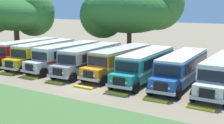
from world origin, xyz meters
TOP-DOWN VIEW (x-y plane):
  - ground_plane at (0.00, 0.00)m, footprint 220.00×220.00m
  - foreground_grass_strip at (0.00, -7.51)m, footprint 80.00×8.25m
  - parked_bus_slot_0 at (-13.86, 5.47)m, footprint 3.10×10.89m
  - parked_bus_slot_1 at (-10.59, 5.38)m, footprint 3.51×10.97m
  - parked_bus_slot_2 at (-6.93, 5.45)m, footprint 2.88×10.86m
  - parked_bus_slot_3 at (-3.45, 5.39)m, footprint 3.14×10.90m
  - parked_bus_slot_4 at (0.01, 6.14)m, footprint 2.86×10.86m
  - parked_bus_slot_5 at (3.28, 5.40)m, footprint 3.16×10.90m
  - parked_bus_slot_6 at (6.86, 5.71)m, footprint 3.13×10.90m
  - parked_bus_slot_7 at (10.59, 5.80)m, footprint 2.72×10.84m
  - curb_wheelstop_1 at (-10.39, -0.47)m, footprint 2.00×0.36m
  - curb_wheelstop_2 at (-6.93, -0.47)m, footprint 2.00×0.36m
  - curb_wheelstop_3 at (-3.46, -0.47)m, footprint 2.00×0.36m
  - curb_wheelstop_4 at (0.00, -0.47)m, footprint 2.00×0.36m
  - curb_wheelstop_5 at (3.46, -0.47)m, footprint 2.00×0.36m
  - curb_wheelstop_6 at (6.93, -0.47)m, footprint 2.00×0.36m
  - curb_wheelstop_7 at (10.39, -0.47)m, footprint 2.00×0.36m
  - broad_shade_tree at (-6.05, 19.91)m, footprint 15.56×13.51m
  - secondary_tree at (-21.19, 11.07)m, footprint 12.25×12.97m

SIDE VIEW (x-z plane):
  - ground_plane at x=0.00m, z-range 0.00..0.00m
  - foreground_grass_strip at x=0.00m, z-range 0.00..0.01m
  - curb_wheelstop_1 at x=-10.39m, z-range 0.00..0.15m
  - curb_wheelstop_2 at x=-6.93m, z-range 0.00..0.15m
  - curb_wheelstop_3 at x=-3.46m, z-range 0.00..0.15m
  - curb_wheelstop_4 at x=0.00m, z-range 0.00..0.15m
  - curb_wheelstop_5 at x=3.46m, z-range 0.00..0.15m
  - curb_wheelstop_6 at x=6.93m, z-range 0.00..0.15m
  - curb_wheelstop_7 at x=10.39m, z-range 0.00..0.15m
  - parked_bus_slot_0 at x=-13.86m, z-range 0.17..2.99m
  - parked_bus_slot_1 at x=-10.59m, z-range 0.17..2.99m
  - parked_bus_slot_2 at x=-6.93m, z-range 0.17..2.99m
  - parked_bus_slot_3 at x=-3.45m, z-range 0.17..2.99m
  - parked_bus_slot_4 at x=0.01m, z-range 0.17..2.99m
  - parked_bus_slot_5 at x=3.28m, z-range 0.17..2.99m
  - parked_bus_slot_6 at x=6.86m, z-range 0.17..2.99m
  - parked_bus_slot_7 at x=10.59m, z-range 0.17..2.99m
  - secondary_tree at x=-21.19m, z-range 1.37..10.65m
  - broad_shade_tree at x=-6.05m, z-range 1.00..12.61m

